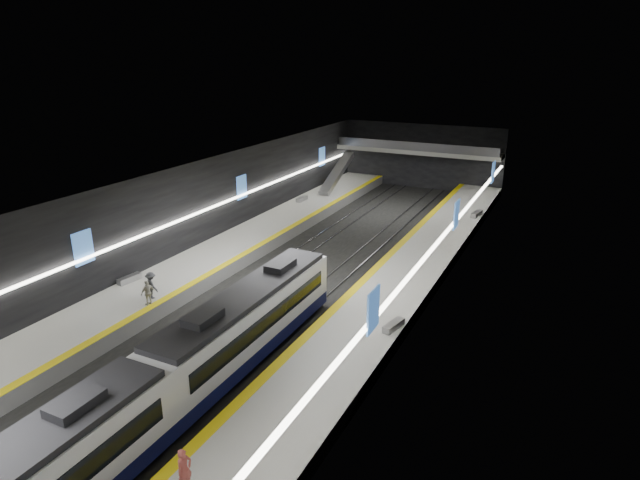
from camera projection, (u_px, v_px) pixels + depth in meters
The scene contains 25 objects.
ground at pixel (281, 293), 38.39m from camera, with size 70.00×70.00×0.00m, color black.
ceiling at pixel (279, 184), 35.72m from camera, with size 20.00×70.00×0.04m, color beige.
wall_left at pixel (168, 221), 41.21m from camera, with size 0.04×70.00×8.00m, color black.
wall_right at pixel (420, 264), 32.89m from camera, with size 0.04×70.00×8.00m, color black.
wall_back at pixel (421, 156), 66.66m from camera, with size 20.00×0.04×8.00m, color black.
platform_left at pixel (197, 269), 41.34m from camera, with size 5.00×70.00×1.00m, color slate.
tile_surface_left at pixel (197, 263), 41.17m from camera, with size 5.00×70.00×0.02m, color #B0B0AB.
tactile_strip_left at pixel (220, 267), 40.25m from camera, with size 0.60×70.00×0.02m, color yellow.
platform_right at pixel (380, 307), 35.10m from camera, with size 5.00×70.00×1.00m, color slate.
tile_surface_right at pixel (380, 300), 34.93m from camera, with size 5.00×70.00×0.02m, color #B0B0AB.
tactile_strip_right at pixel (349, 294), 35.84m from camera, with size 0.60×70.00×0.02m, color yellow.
rails at pixel (281, 292), 38.37m from camera, with size 6.52×70.00×0.12m.
train at pixel (153, 393), 23.50m from camera, with size 2.69×30.05×3.60m.
ad_posters at pixel (287, 229), 37.73m from camera, with size 19.94×53.50×2.20m.
cove_light_left at pixel (170, 224), 41.19m from camera, with size 0.25×68.60×0.12m, color white.
cove_light_right at pixel (417, 267), 33.04m from camera, with size 0.25×68.60×0.12m, color white.
mezzanine_bridge at pixel (417, 151), 64.56m from camera, with size 20.00×3.00×1.50m.
escalator at pixel (337, 173), 62.53m from camera, with size 1.20×8.00×0.60m, color #99999E.
bench_left_near at pixel (129, 279), 37.69m from camera, with size 0.50×1.81×0.44m, color #99999E.
bench_left_far at pixel (302, 199), 58.08m from camera, with size 0.49×1.76×0.43m, color #99999E.
bench_right_near at pixel (394, 326), 31.28m from camera, with size 0.49×1.77×0.43m, color #99999E.
bench_right_far at pixel (477, 214), 52.64m from camera, with size 0.55×1.99×0.49m, color #99999E.
passenger_right_a at pixel (185, 471), 19.56m from camera, with size 0.65×0.42×1.77m, color #B14B42.
passenger_left_a at pixel (148, 293), 34.07m from camera, with size 0.99×0.41×1.69m, color beige.
passenger_left_b at pixel (151, 286), 34.96m from camera, with size 1.18×0.68×1.82m, color #42444A.
Camera 1 is at (17.90, -30.11, 16.39)m, focal length 30.00 mm.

